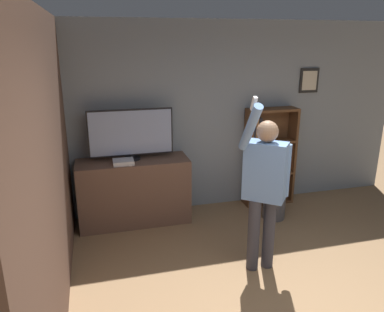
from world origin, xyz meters
name	(u,v)px	position (x,y,z in m)	size (l,w,h in m)	color
wall_back	(211,117)	(0.00, 2.95, 1.35)	(6.01, 0.09, 2.70)	gray
wall_side_brick	(54,159)	(-2.04, 1.46, 1.35)	(0.06, 4.52, 2.70)	brown
tv_ledge	(134,191)	(-1.19, 2.63, 0.45)	(1.48, 0.53, 0.89)	brown
television	(131,134)	(-1.19, 2.68, 1.25)	(1.11, 0.22, 0.68)	black
game_console	(123,162)	(-1.32, 2.51, 0.92)	(0.26, 0.22, 0.06)	silver
remote_loose	(131,164)	(-1.22, 2.46, 0.91)	(0.08, 0.14, 0.02)	white
bookshelf	(264,157)	(0.80, 2.77, 0.73)	(0.75, 0.28, 1.48)	brown
person	(265,183)	(0.02, 1.17, 1.01)	(0.57, 0.53, 1.94)	#383842
waste_bin	(274,205)	(0.73, 2.24, 0.20)	(0.31, 0.31, 0.39)	#4C4C51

